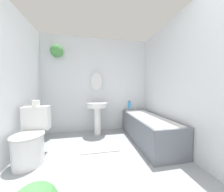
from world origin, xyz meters
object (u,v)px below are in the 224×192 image
(pedestal_sink, at_px, (97,111))
(bathtub, at_px, (147,128))
(toilet, at_px, (31,140))
(toilet_paper_roll, at_px, (36,103))
(shampoo_bottle, at_px, (129,105))

(pedestal_sink, relative_size, bathtub, 0.56)
(toilet, xyz_separation_m, pedestal_sink, (1.04, 0.83, 0.23))
(pedestal_sink, xyz_separation_m, toilet_paper_roll, (-1.04, -0.63, 0.30))
(pedestal_sink, height_order, toilet_paper_roll, toilet_paper_roll)
(toilet, distance_m, toilet_paper_roll, 0.57)
(pedestal_sink, xyz_separation_m, shampoo_bottle, (0.83, 0.07, 0.13))
(toilet, height_order, pedestal_sink, pedestal_sink)
(toilet, distance_m, pedestal_sink, 1.35)
(shampoo_bottle, relative_size, toilet_paper_roll, 1.74)
(pedestal_sink, relative_size, shampoo_bottle, 4.53)
(shampoo_bottle, bearing_deg, pedestal_sink, -175.17)
(shampoo_bottle, bearing_deg, bathtub, -72.79)
(toilet, xyz_separation_m, shampoo_bottle, (1.87, 0.90, 0.36))
(bathtub, bearing_deg, shampoo_bottle, 107.21)
(pedestal_sink, distance_m, shampoo_bottle, 0.84)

